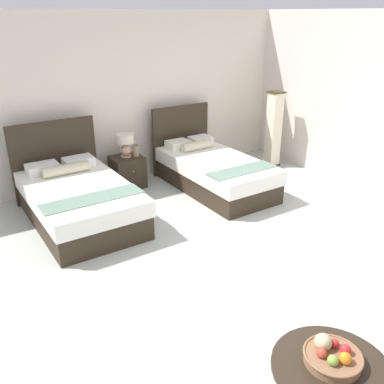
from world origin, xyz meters
name	(u,v)px	position (x,y,z in m)	size (l,w,h in m)	color
ground_plane	(231,265)	(0.00, 0.00, -0.01)	(10.09, 10.27, 0.02)	#B3B8AD
wall_back	(115,99)	(0.00, 3.34, 1.39)	(10.09, 0.12, 2.78)	silver
bed_near_window	(78,199)	(-1.14, 2.07, 0.32)	(1.35, 2.13, 1.24)	#30251A
bed_near_corner	(212,170)	(1.14, 2.07, 0.31)	(1.18, 2.21, 1.21)	#30251A
nightstand	(128,172)	(-0.05, 2.86, 0.26)	(0.51, 0.49, 0.52)	#30251A
table_lamp	(125,143)	(-0.05, 2.88, 0.77)	(0.29, 0.29, 0.38)	tan
vase	(136,151)	(0.10, 2.82, 0.62)	(0.11, 0.11, 0.19)	gray
coffee_table	(331,379)	(-0.58, -1.95, 0.32)	(0.86, 0.86, 0.43)	#30251A
fruit_bowl	(332,356)	(-0.55, -1.91, 0.49)	(0.42, 0.42, 0.19)	#8E6446
floor_lamp_corner	(274,129)	(2.75, 2.41, 0.70)	(0.26, 0.26, 1.41)	#393017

